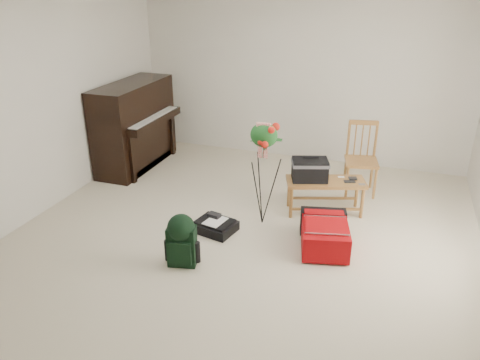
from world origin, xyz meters
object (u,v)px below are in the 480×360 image
at_px(black_duffel, 215,226).
at_px(red_suitcase, 325,232).
at_px(piano, 135,127).
at_px(dining_chair, 362,159).
at_px(flower_stand, 263,175).
at_px(green_backpack, 181,238).
at_px(bench, 315,172).

bearing_deg(black_duffel, red_suitcase, 17.20).
xyz_separation_m(piano, dining_chair, (3.27, 0.14, -0.14)).
bearing_deg(red_suitcase, black_duffel, 171.81).
bearing_deg(flower_stand, red_suitcase, -24.54).
distance_m(piano, red_suitcase, 3.39).
xyz_separation_m(piano, black_duffel, (1.85, -1.47, -0.53)).
height_order(piano, black_duffel, piano).
xyz_separation_m(dining_chair, green_backpack, (-1.48, -2.33, -0.15)).
bearing_deg(dining_chair, black_duffel, -142.86).
distance_m(bench, dining_chair, 0.87).
distance_m(dining_chair, black_duffel, 2.18).
bearing_deg(piano, black_duffel, -38.50).
bearing_deg(piano, red_suitcase, -23.85).
bearing_deg(piano, bench, -11.91).
height_order(piano, bench, piano).
bearing_deg(piano, green_backpack, -50.73).
height_order(dining_chair, black_duffel, dining_chair).
distance_m(dining_chair, flower_stand, 1.59).
distance_m(black_duffel, green_backpack, 0.76).
bearing_deg(bench, black_duffel, -155.58).
distance_m(piano, black_duffel, 2.42).
bearing_deg(dining_chair, piano, 170.96).
xyz_separation_m(black_duffel, green_backpack, (-0.06, -0.72, 0.24)).
xyz_separation_m(green_backpack, flower_stand, (0.50, 1.09, 0.30)).
height_order(green_backpack, flower_stand, flower_stand).
distance_m(bench, red_suitcase, 0.89).
distance_m(piano, bench, 2.86).
relative_size(piano, bench, 1.50).
relative_size(red_suitcase, black_duffel, 1.59).
distance_m(green_backpack, flower_stand, 1.24).
xyz_separation_m(bench, red_suitcase, (0.28, -0.77, -0.35)).
xyz_separation_m(black_duffel, flower_stand, (0.45, 0.36, 0.54)).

